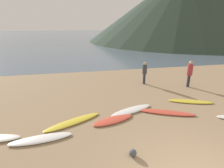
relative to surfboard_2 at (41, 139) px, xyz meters
name	(u,v)px	position (x,y,z in m)	size (l,w,h in m)	color
ground_plane	(115,79)	(4.39, 7.05, -0.15)	(120.00, 120.00, 0.20)	#997C5B
ocean_water	(82,35)	(4.39, 59.36, -0.05)	(140.00, 100.00, 0.01)	slate
headland_hill	(183,6)	(26.89, 34.78, 7.75)	(43.96, 43.96, 15.60)	#28382B
surfboard_2	(41,139)	(0.00, 0.00, 0.00)	(2.19, 0.53, 0.10)	white
surfboard_3	(73,122)	(1.14, 0.98, -0.01)	(2.56, 0.50, 0.09)	yellow
surfboard_4	(113,120)	(2.84, 0.77, 0.00)	(1.92, 0.60, 0.10)	#D84C38
surfboard_5	(132,110)	(3.90, 1.47, 0.00)	(2.30, 0.55, 0.10)	white
surfboard_6	(166,112)	(5.41, 0.95, 0.00)	(2.69, 0.48, 0.09)	#D84C38
surfboard_7	(190,101)	(7.30, 1.81, -0.01)	(2.32, 0.50, 0.08)	yellow
person_0	(190,72)	(8.63, 4.04, 0.98)	(0.35, 0.35, 1.75)	#2D2D38
person_1	(145,71)	(6.01, 5.24, 0.86)	(0.31, 0.31, 1.54)	#2D2D38
beach_rock_far	(133,153)	(2.99, -1.47, 0.07)	(0.24, 0.24, 0.24)	#454C51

